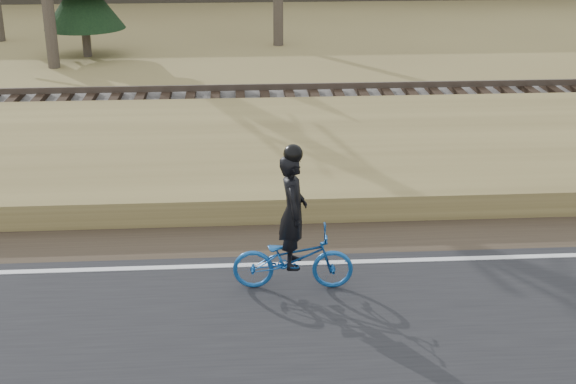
{
  "coord_description": "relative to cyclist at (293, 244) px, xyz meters",
  "views": [
    {
      "loc": [
        2.29,
        -10.53,
        5.42
      ],
      "look_at": [
        3.03,
        0.5,
        1.1
      ],
      "focal_mm": 50.0,
      "sensor_mm": 36.0,
      "label": 1
    }
  ],
  "objects": [
    {
      "name": "shoulder",
      "position": [
        -3.03,
        1.72,
        -0.71
      ],
      "size": [
        120.0,
        1.6,
        0.04
      ],
      "primitive_type": "cube",
      "color": "#473A2B",
      "rests_on": "ground"
    },
    {
      "name": "edge_line",
      "position": [
        -3.03,
        0.72,
        -0.67
      ],
      "size": [
        120.0,
        0.12,
        0.01
      ],
      "primitive_type": "cube",
      "color": "silver",
      "rests_on": "road"
    },
    {
      "name": "cyclist",
      "position": [
        0.0,
        0.0,
        0.0
      ],
      "size": [
        1.71,
        0.68,
        2.11
      ],
      "rotation": [
        0.0,
        0.0,
        1.51
      ],
      "color": "#16519C",
      "rests_on": "road"
    },
    {
      "name": "ground",
      "position": [
        -3.03,
        0.52,
        -0.73
      ],
      "size": [
        120.0,
        120.0,
        0.0
      ],
      "primitive_type": "plane",
      "color": "#9B8A4F",
      "rests_on": "ground"
    },
    {
      "name": "road",
      "position": [
        -3.03,
        -1.98,
        -0.7
      ],
      "size": [
        120.0,
        6.0,
        0.06
      ],
      "primitive_type": "cube",
      "color": "black",
      "rests_on": "ground"
    },
    {
      "name": "embankment",
      "position": [
        -3.03,
        4.72,
        -0.51
      ],
      "size": [
        120.0,
        5.0,
        0.44
      ],
      "primitive_type": "cube",
      "color": "#9B8A4F",
      "rests_on": "ground"
    },
    {
      "name": "ballast",
      "position": [
        -3.03,
        8.52,
        -0.51
      ],
      "size": [
        120.0,
        3.0,
        0.45
      ],
      "primitive_type": "cube",
      "color": "slate",
      "rests_on": "ground"
    },
    {
      "name": "railroad",
      "position": [
        -3.03,
        8.52,
        -0.2
      ],
      "size": [
        120.0,
        2.4,
        0.29
      ],
      "color": "black",
      "rests_on": "ballast"
    }
  ]
}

